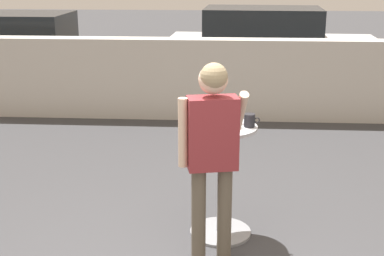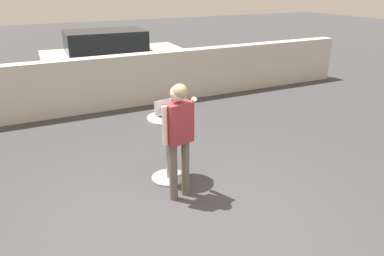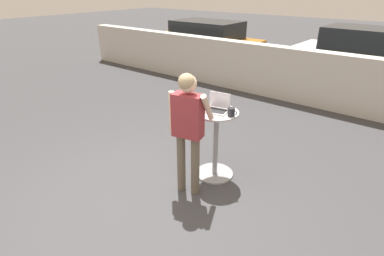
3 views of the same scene
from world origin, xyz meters
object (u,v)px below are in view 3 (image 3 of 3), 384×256
object	(u,v)px
laptop	(218,107)
parked_car_further_down	(203,42)
coffee_mug	(231,112)
standing_person	(188,122)
parked_car_near_street	(371,57)
cafe_table	(216,142)

from	to	relation	value
laptop	parked_car_further_down	distance (m)	6.72
coffee_mug	laptop	bearing A→B (deg)	170.59
coffee_mug	standing_person	bearing A→B (deg)	-119.13
parked_car_near_street	parked_car_further_down	bearing A→B (deg)	-170.45
parked_car_near_street	laptop	bearing A→B (deg)	-97.85
standing_person	parked_car_near_street	bearing A→B (deg)	82.31
laptop	parked_car_further_down	size ratio (longest dim) A/B	0.08
laptop	standing_person	distance (m)	0.57
cafe_table	standing_person	bearing A→B (deg)	-97.22
coffee_mug	standing_person	distance (m)	0.60
standing_person	cafe_table	bearing A→B (deg)	82.78
parked_car_near_street	parked_car_further_down	distance (m)	5.00
cafe_table	laptop	world-z (taller)	laptop
coffee_mug	standing_person	xyz separation A→B (m)	(-0.29, -0.52, -0.03)
coffee_mug	standing_person	size ratio (longest dim) A/B	0.08
laptop	standing_person	size ratio (longest dim) A/B	0.21
cafe_table	standing_person	size ratio (longest dim) A/B	0.61
cafe_table	parked_car_near_street	bearing A→B (deg)	82.27
laptop	standing_person	bearing A→B (deg)	-95.96
coffee_mug	parked_car_near_street	bearing A→B (deg)	84.32
cafe_table	parked_car_near_street	xyz separation A→B (m)	(0.84, 6.19, 0.23)
cafe_table	laptop	bearing A→B (deg)	107.45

